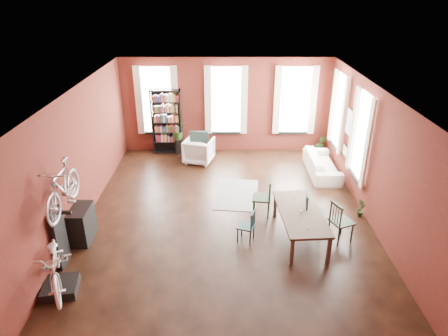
{
  "coord_description": "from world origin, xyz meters",
  "views": [
    {
      "loc": [
        -0.05,
        -8.55,
        5.37
      ],
      "look_at": [
        -0.06,
        0.6,
        1.1
      ],
      "focal_mm": 32.0,
      "sensor_mm": 36.0,
      "label": 1
    }
  ],
  "objects_px": {
    "dining_chair_d": "(315,214)",
    "bicycle_floor": "(51,244)",
    "dining_chair_c": "(342,221)",
    "bike_trainer": "(61,287)",
    "console_table": "(82,224)",
    "dining_chair_a": "(246,226)",
    "plant_stand": "(179,146)",
    "dining_chair_b": "(262,198)",
    "dining_table": "(300,225)",
    "cream_sofa": "(322,161)",
    "bookshelf": "(167,122)",
    "white_armchair": "(199,149)"
  },
  "relations": [
    {
      "from": "cream_sofa",
      "to": "plant_stand",
      "type": "xyz_separation_m",
      "value": [
        -4.56,
        1.58,
        -0.15
      ]
    },
    {
      "from": "bookshelf",
      "to": "white_armchair",
      "type": "relative_size",
      "value": 2.48
    },
    {
      "from": "bookshelf",
      "to": "bike_trainer",
      "type": "bearing_deg",
      "value": -99.63
    },
    {
      "from": "dining_chair_a",
      "to": "white_armchair",
      "type": "distance_m",
      "value": 4.6
    },
    {
      "from": "white_armchair",
      "to": "console_table",
      "type": "xyz_separation_m",
      "value": [
        -2.39,
        -4.34,
        -0.04
      ]
    },
    {
      "from": "dining_chair_d",
      "to": "white_armchair",
      "type": "xyz_separation_m",
      "value": [
        -2.93,
        4.06,
        -0.06
      ]
    },
    {
      "from": "dining_chair_c",
      "to": "bookshelf",
      "type": "distance_m",
      "value": 6.98
    },
    {
      "from": "dining_chair_a",
      "to": "dining_chair_b",
      "type": "relative_size",
      "value": 0.8
    },
    {
      "from": "dining_chair_b",
      "to": "cream_sofa",
      "type": "height_order",
      "value": "dining_chair_b"
    },
    {
      "from": "dining_table",
      "to": "plant_stand",
      "type": "distance_m",
      "value": 6.01
    },
    {
      "from": "dining_chair_a",
      "to": "dining_chair_d",
      "type": "xyz_separation_m",
      "value": [
        1.6,
        0.35,
        0.11
      ]
    },
    {
      "from": "bike_trainer",
      "to": "bicycle_floor",
      "type": "xyz_separation_m",
      "value": [
        0.01,
        -0.01,
        1.0
      ]
    },
    {
      "from": "dining_table",
      "to": "dining_chair_d",
      "type": "distance_m",
      "value": 0.48
    },
    {
      "from": "console_table",
      "to": "dining_chair_a",
      "type": "bearing_deg",
      "value": -0.97
    },
    {
      "from": "bookshelf",
      "to": "dining_table",
      "type": "bearing_deg",
      "value": -54.64
    },
    {
      "from": "dining_chair_a",
      "to": "white_armchair",
      "type": "relative_size",
      "value": 0.88
    },
    {
      "from": "dining_chair_a",
      "to": "cream_sofa",
      "type": "relative_size",
      "value": 0.38
    },
    {
      "from": "white_armchair",
      "to": "bicycle_floor",
      "type": "relative_size",
      "value": 0.49
    },
    {
      "from": "dining_chair_b",
      "to": "bike_trainer",
      "type": "distance_m",
      "value": 4.94
    },
    {
      "from": "cream_sofa",
      "to": "plant_stand",
      "type": "bearing_deg",
      "value": 70.87
    },
    {
      "from": "white_armchair",
      "to": "bike_trainer",
      "type": "height_order",
      "value": "white_armchair"
    },
    {
      "from": "bookshelf",
      "to": "plant_stand",
      "type": "bearing_deg",
      "value": -16.89
    },
    {
      "from": "dining_chair_b",
      "to": "dining_chair_d",
      "type": "relative_size",
      "value": 0.97
    },
    {
      "from": "dining_chair_c",
      "to": "cream_sofa",
      "type": "distance_m",
      "value": 3.54
    },
    {
      "from": "dining_chair_a",
      "to": "plant_stand",
      "type": "distance_m",
      "value": 5.54
    },
    {
      "from": "white_armchair",
      "to": "dining_chair_a",
      "type": "bearing_deg",
      "value": 121.36
    },
    {
      "from": "dining_table",
      "to": "dining_chair_c",
      "type": "height_order",
      "value": "dining_chair_c"
    },
    {
      "from": "white_armchair",
      "to": "bike_trainer",
      "type": "bearing_deg",
      "value": 83.97
    },
    {
      "from": "dining_table",
      "to": "dining_chair_c",
      "type": "xyz_separation_m",
      "value": [
        0.92,
        -0.06,
        0.14
      ]
    },
    {
      "from": "bookshelf",
      "to": "white_armchair",
      "type": "distance_m",
      "value": 1.55
    },
    {
      "from": "white_armchair",
      "to": "cream_sofa",
      "type": "height_order",
      "value": "white_armchair"
    },
    {
      "from": "dining_table",
      "to": "dining_chair_b",
      "type": "relative_size",
      "value": 2.08
    },
    {
      "from": "dining_chair_a",
      "to": "plant_stand",
      "type": "height_order",
      "value": "dining_chair_a"
    },
    {
      "from": "dining_chair_a",
      "to": "dining_chair_b",
      "type": "bearing_deg",
      "value": 177.9
    },
    {
      "from": "dining_chair_c",
      "to": "bike_trainer",
      "type": "xyz_separation_m",
      "value": [
        -5.76,
        -1.7,
        -0.39
      ]
    },
    {
      "from": "bicycle_floor",
      "to": "bike_trainer",
      "type": "bearing_deg",
      "value": 124.57
    },
    {
      "from": "dining_chair_a",
      "to": "bicycle_floor",
      "type": "xyz_separation_m",
      "value": [
        -3.6,
        -1.67,
        0.7
      ]
    },
    {
      "from": "dining_table",
      "to": "white_armchair",
      "type": "bearing_deg",
      "value": 116.77
    },
    {
      "from": "bike_trainer",
      "to": "bookshelf",
      "type": "bearing_deg",
      "value": 80.37
    },
    {
      "from": "dining_chair_a",
      "to": "bike_trainer",
      "type": "relative_size",
      "value": 1.24
    },
    {
      "from": "dining_chair_d",
      "to": "bookshelf",
      "type": "distance_m",
      "value": 6.39
    },
    {
      "from": "white_armchair",
      "to": "console_table",
      "type": "height_order",
      "value": "white_armchair"
    },
    {
      "from": "white_armchair",
      "to": "plant_stand",
      "type": "relative_size",
      "value": 1.71
    },
    {
      "from": "dining_chair_d",
      "to": "bicycle_floor",
      "type": "height_order",
      "value": "bicycle_floor"
    },
    {
      "from": "bike_trainer",
      "to": "cream_sofa",
      "type": "bearing_deg",
      "value": 40.47
    },
    {
      "from": "dining_chair_d",
      "to": "bookshelf",
      "type": "bearing_deg",
      "value": 48.83
    },
    {
      "from": "bookshelf",
      "to": "bicycle_floor",
      "type": "height_order",
      "value": "bookshelf"
    },
    {
      "from": "dining_chair_a",
      "to": "plant_stand",
      "type": "xyz_separation_m",
      "value": [
        -2.04,
        5.14,
        -0.13
      ]
    },
    {
      "from": "cream_sofa",
      "to": "bike_trainer",
      "type": "distance_m",
      "value": 8.06
    },
    {
      "from": "dining_chair_c",
      "to": "console_table",
      "type": "distance_m",
      "value": 5.87
    }
  ]
}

